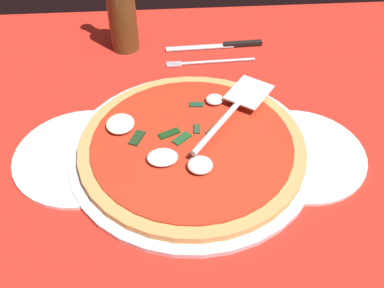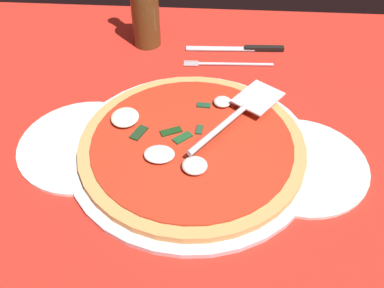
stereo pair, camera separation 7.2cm
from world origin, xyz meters
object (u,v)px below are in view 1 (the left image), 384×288
Objects in this scene: pizza_server at (234,108)px; place_setting_far at (217,55)px; beer_bottle at (121,9)px; dinner_plate_right at (299,154)px; pizza at (191,145)px; dinner_plate_left at (82,156)px.

pizza_server is 23.01cm from place_setting_far.
place_setting_far is 21.45cm from beer_bottle.
dinner_plate_right is 0.58× the size of pizza.
dinner_plate_left is 26.09cm from pizza_server.
dinner_plate_right is 45.87cm from beer_bottle.
pizza is 1.75× the size of place_setting_far.
dinner_plate_right is 0.87× the size of beer_bottle.
pizza_server is (25.21, 5.46, 3.95)cm from dinner_plate_left.
dinner_plate_right is (35.09, -2.17, 0.00)cm from dinner_plate_left.
pizza is at bearing 72.87° from place_setting_far.
beer_bottle is (-19.03, 4.05, 9.03)cm from place_setting_far.
dinner_plate_right is at bearing 106.01° from place_setting_far.
pizza_server is (-9.88, 7.62, 3.95)cm from dinner_plate_right.
dinner_plate_left is 0.90× the size of beer_bottle.
dinner_plate_left is 37.61cm from place_setting_far.
beer_bottle reaches higher than place_setting_far.
pizza_server is at bearing -54.22° from beer_bottle.
pizza is at bearing 173.90° from dinner_plate_right.
pizza is 9.87cm from pizza_server.
place_setting_far is at bearing 75.29° from pizza.
beer_bottle is at bearing 109.64° from pizza.
pizza_server is (7.66, 5.75, 2.39)cm from pizza.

